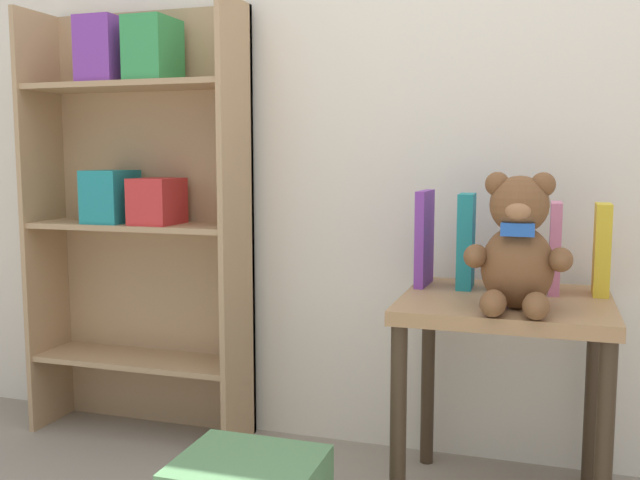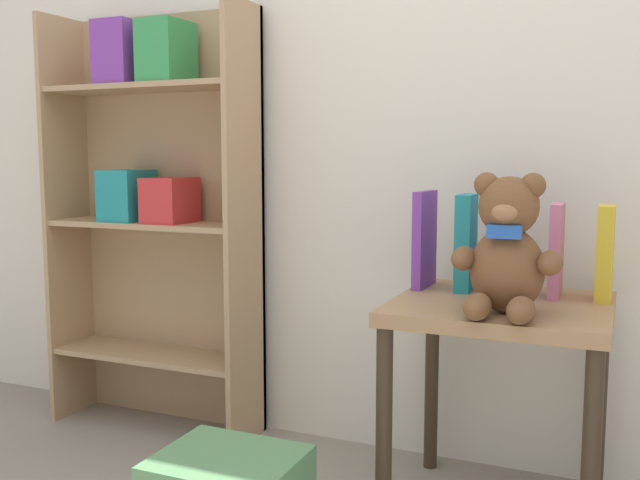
{
  "view_description": "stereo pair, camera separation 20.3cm",
  "coord_description": "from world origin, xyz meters",
  "px_view_note": "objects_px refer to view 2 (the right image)",
  "views": [
    {
      "loc": [
        0.34,
        -0.92,
        0.94
      ],
      "look_at": [
        -0.27,
        1.0,
        0.7
      ],
      "focal_mm": 40.0,
      "sensor_mm": 36.0,
      "label": 1
    },
    {
      "loc": [
        0.53,
        -0.85,
        0.94
      ],
      "look_at": [
        -0.27,
        1.0,
        0.7
      ],
      "focal_mm": 40.0,
      "sensor_mm": 36.0,
      "label": 2
    }
  ],
  "objects_px": {
    "display_table": "(501,337)",
    "book_standing_purple": "(425,239)",
    "book_standing_blue": "(509,249)",
    "book_standing_yellow": "(605,253)",
    "bookshelf_side": "(156,193)",
    "book_standing_teal": "(466,243)",
    "book_standing_pink": "(556,251)",
    "teddy_bear": "(507,250)"
  },
  "relations": [
    {
      "from": "book_standing_teal",
      "to": "book_standing_yellow",
      "type": "bearing_deg",
      "value": -0.26
    },
    {
      "from": "display_table",
      "to": "book_standing_yellow",
      "type": "bearing_deg",
      "value": 25.91
    },
    {
      "from": "bookshelf_side",
      "to": "teddy_bear",
      "type": "relative_size",
      "value": 4.33
    },
    {
      "from": "teddy_bear",
      "to": "book_standing_pink",
      "type": "xyz_separation_m",
      "value": [
        0.09,
        0.25,
        -0.03
      ]
    },
    {
      "from": "book_standing_purple",
      "to": "book_standing_blue",
      "type": "height_order",
      "value": "book_standing_purple"
    },
    {
      "from": "book_standing_pink",
      "to": "display_table",
      "type": "bearing_deg",
      "value": -136.8
    },
    {
      "from": "teddy_bear",
      "to": "bookshelf_side",
      "type": "bearing_deg",
      "value": 164.18
    },
    {
      "from": "teddy_bear",
      "to": "book_standing_blue",
      "type": "relative_size",
      "value": 1.33
    },
    {
      "from": "teddy_bear",
      "to": "book_standing_blue",
      "type": "xyz_separation_m",
      "value": [
        -0.03,
        0.23,
        -0.03
      ]
    },
    {
      "from": "book_standing_yellow",
      "to": "book_standing_teal",
      "type": "bearing_deg",
      "value": -178.8
    },
    {
      "from": "display_table",
      "to": "book_standing_purple",
      "type": "distance_m",
      "value": 0.35
    },
    {
      "from": "book_standing_purple",
      "to": "book_standing_teal",
      "type": "distance_m",
      "value": 0.12
    },
    {
      "from": "book_standing_purple",
      "to": "book_standing_blue",
      "type": "distance_m",
      "value": 0.24
    },
    {
      "from": "book_standing_pink",
      "to": "book_standing_yellow",
      "type": "relative_size",
      "value": 1.01
    },
    {
      "from": "book_standing_yellow",
      "to": "book_standing_purple",
      "type": "bearing_deg",
      "value": 179.99
    },
    {
      "from": "bookshelf_side",
      "to": "book_standing_pink",
      "type": "relative_size",
      "value": 5.83
    },
    {
      "from": "teddy_bear",
      "to": "book_standing_purple",
      "type": "relative_size",
      "value": 1.22
    },
    {
      "from": "book_standing_teal",
      "to": "book_standing_yellow",
      "type": "height_order",
      "value": "book_standing_teal"
    },
    {
      "from": "book_standing_teal",
      "to": "book_standing_pink",
      "type": "height_order",
      "value": "book_standing_teal"
    },
    {
      "from": "teddy_bear",
      "to": "book_standing_purple",
      "type": "bearing_deg",
      "value": 135.42
    },
    {
      "from": "book_standing_purple",
      "to": "book_standing_yellow",
      "type": "bearing_deg",
      "value": 1.74
    },
    {
      "from": "display_table",
      "to": "teddy_bear",
      "type": "bearing_deg",
      "value": -78.08
    },
    {
      "from": "bookshelf_side",
      "to": "book_standing_yellow",
      "type": "relative_size",
      "value": 5.86
    },
    {
      "from": "book_standing_teal",
      "to": "book_standing_pink",
      "type": "distance_m",
      "value": 0.23
    },
    {
      "from": "book_standing_blue",
      "to": "book_standing_yellow",
      "type": "distance_m",
      "value": 0.23
    },
    {
      "from": "display_table",
      "to": "book_standing_yellow",
      "type": "height_order",
      "value": "book_standing_yellow"
    },
    {
      "from": "display_table",
      "to": "book_standing_pink",
      "type": "xyz_separation_m",
      "value": [
        0.12,
        0.11,
        0.21
      ]
    },
    {
      "from": "book_standing_blue",
      "to": "book_standing_pink",
      "type": "relative_size",
      "value": 1.01
    },
    {
      "from": "book_standing_blue",
      "to": "bookshelf_side",
      "type": "bearing_deg",
      "value": 174.2
    },
    {
      "from": "teddy_bear",
      "to": "book_standing_yellow",
      "type": "distance_m",
      "value": 0.33
    },
    {
      "from": "display_table",
      "to": "book_standing_teal",
      "type": "xyz_separation_m",
      "value": [
        -0.12,
        0.11,
        0.22
      ]
    },
    {
      "from": "teddy_bear",
      "to": "book_standing_blue",
      "type": "distance_m",
      "value": 0.23
    },
    {
      "from": "display_table",
      "to": "teddy_bear",
      "type": "distance_m",
      "value": 0.28
    },
    {
      "from": "book_standing_blue",
      "to": "book_standing_teal",
      "type": "bearing_deg",
      "value": 169.69
    },
    {
      "from": "book_standing_purple",
      "to": "display_table",
      "type": "bearing_deg",
      "value": -24.44
    },
    {
      "from": "book_standing_teal",
      "to": "book_standing_blue",
      "type": "height_order",
      "value": "book_standing_teal"
    },
    {
      "from": "display_table",
      "to": "book_standing_teal",
      "type": "relative_size",
      "value": 2.19
    },
    {
      "from": "book_standing_pink",
      "to": "book_standing_teal",
      "type": "bearing_deg",
      "value": -179.82
    },
    {
      "from": "teddy_bear",
      "to": "book_standing_blue",
      "type": "bearing_deg",
      "value": 97.44
    },
    {
      "from": "book_standing_yellow",
      "to": "display_table",
      "type": "bearing_deg",
      "value": -153.65
    },
    {
      "from": "display_table",
      "to": "book_standing_purple",
      "type": "relative_size",
      "value": 2.14
    },
    {
      "from": "display_table",
      "to": "book_standing_yellow",
      "type": "distance_m",
      "value": 0.34
    }
  ]
}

